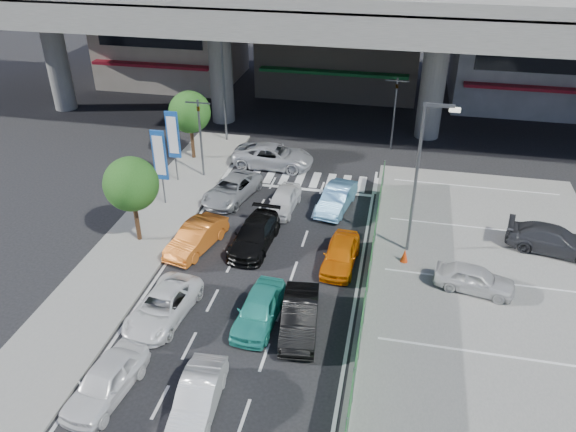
% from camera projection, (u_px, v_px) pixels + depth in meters
% --- Properties ---
extents(ground, '(120.00, 120.00, 0.00)m').
position_uv_depth(ground, '(246.00, 305.00, 25.39)').
color(ground, black).
rests_on(ground, ground).
extents(parking_lot, '(12.00, 28.00, 0.06)m').
position_uv_depth(parking_lot, '(495.00, 309.00, 25.11)').
color(parking_lot, slate).
rests_on(parking_lot, ground).
extents(sidewalk_left, '(4.00, 30.00, 0.12)m').
position_uv_depth(sidewalk_left, '(140.00, 240.00, 29.98)').
color(sidewalk_left, slate).
rests_on(sidewalk_left, ground).
extents(fence_run, '(0.16, 22.00, 1.80)m').
position_uv_depth(fence_run, '(367.00, 291.00, 24.84)').
color(fence_run, '#1F5A27').
rests_on(fence_run, ground).
extents(expressway, '(64.00, 14.00, 10.75)m').
position_uv_depth(expressway, '(325.00, 11.00, 39.48)').
color(expressway, '#60615C').
rests_on(expressway, ground).
extents(building_west, '(12.00, 10.90, 13.00)m').
position_uv_depth(building_west, '(170.00, 10.00, 51.88)').
color(building_west, '#A69B85').
rests_on(building_west, ground).
extents(building_center, '(14.00, 10.90, 15.00)m').
position_uv_depth(building_center, '(344.00, 3.00, 49.37)').
color(building_center, gray).
rests_on(building_center, ground).
extents(building_east, '(12.00, 10.90, 12.00)m').
position_uv_depth(building_east, '(533.00, 31.00, 46.44)').
color(building_east, gray).
rests_on(building_east, ground).
extents(traffic_light_left, '(1.60, 1.24, 5.20)m').
position_uv_depth(traffic_light_left, '(199.00, 119.00, 34.61)').
color(traffic_light_left, '#595B60').
rests_on(traffic_light_left, ground).
extents(traffic_light_right, '(1.60, 1.24, 5.20)m').
position_uv_depth(traffic_light_right, '(396.00, 96.00, 38.43)').
color(traffic_light_right, '#595B60').
rests_on(traffic_light_right, ground).
extents(street_lamp_right, '(1.65, 0.22, 8.00)m').
position_uv_depth(street_lamp_right, '(421.00, 168.00, 26.75)').
color(street_lamp_right, '#595B60').
rests_on(street_lamp_right, ground).
extents(street_lamp_left, '(1.65, 0.22, 8.00)m').
position_uv_depth(street_lamp_left, '(226.00, 78.00, 39.26)').
color(street_lamp_left, '#595B60').
rests_on(street_lamp_left, ground).
extents(signboard_near, '(0.80, 0.14, 4.70)m').
position_uv_depth(signboard_near, '(160.00, 157.00, 31.85)').
color(signboard_near, '#595B60').
rests_on(signboard_near, ground).
extents(signboard_far, '(0.80, 0.14, 4.70)m').
position_uv_depth(signboard_far, '(173.00, 137.00, 34.45)').
color(signboard_far, '#595B60').
rests_on(signboard_far, ground).
extents(tree_near, '(2.80, 2.80, 4.80)m').
position_uv_depth(tree_near, '(131.00, 184.00, 28.29)').
color(tree_near, '#382314').
rests_on(tree_near, ground).
extents(tree_far, '(2.80, 2.80, 4.80)m').
position_uv_depth(tree_far, '(190.00, 112.00, 37.28)').
color(tree_far, '#382314').
rests_on(tree_far, ground).
extents(van_white_back_left, '(2.13, 4.22, 1.38)m').
position_uv_depth(van_white_back_left, '(106.00, 381.00, 20.60)').
color(van_white_back_left, white).
rests_on(van_white_back_left, ground).
extents(hatch_white_back_mid, '(1.59, 3.92, 1.27)m').
position_uv_depth(hatch_white_back_mid, '(198.00, 397.00, 20.02)').
color(hatch_white_back_mid, silver).
rests_on(hatch_white_back_mid, ground).
extents(sedan_white_mid_left, '(2.51, 4.64, 1.24)m').
position_uv_depth(sedan_white_mid_left, '(163.00, 306.00, 24.37)').
color(sedan_white_mid_left, white).
rests_on(sedan_white_mid_left, ground).
extents(taxi_teal_mid, '(1.86, 4.14, 1.38)m').
position_uv_depth(taxi_teal_mid, '(259.00, 309.00, 24.10)').
color(taxi_teal_mid, teal).
rests_on(taxi_teal_mid, ground).
extents(hatch_black_mid_right, '(1.94, 4.33, 1.38)m').
position_uv_depth(hatch_black_mid_right, '(300.00, 317.00, 23.66)').
color(hatch_black_mid_right, black).
rests_on(hatch_black_mid_right, ground).
extents(taxi_orange_left, '(2.41, 4.41, 1.38)m').
position_uv_depth(taxi_orange_left, '(196.00, 237.00, 29.02)').
color(taxi_orange_left, orange).
rests_on(taxi_orange_left, ground).
extents(sedan_black_mid, '(2.12, 4.70, 1.34)m').
position_uv_depth(sedan_black_mid, '(255.00, 235.00, 29.25)').
color(sedan_black_mid, black).
rests_on(sedan_black_mid, ground).
extents(taxi_orange_right, '(1.79, 3.97, 1.32)m').
position_uv_depth(taxi_orange_right, '(341.00, 254.00, 27.75)').
color(taxi_orange_right, orange).
rests_on(taxi_orange_right, ground).
extents(wagon_silver_front_left, '(3.13, 4.99, 1.29)m').
position_uv_depth(wagon_silver_front_left, '(232.00, 189.00, 33.72)').
color(wagon_silver_front_left, gray).
rests_on(wagon_silver_front_left, ground).
extents(sedan_white_front_mid, '(1.74, 3.80, 1.26)m').
position_uv_depth(sedan_white_front_mid, '(283.00, 200.00, 32.58)').
color(sedan_white_front_mid, silver).
rests_on(sedan_white_front_mid, ground).
extents(kei_truck_front_right, '(2.11, 4.29, 1.35)m').
position_uv_depth(kei_truck_front_right, '(337.00, 198.00, 32.66)').
color(kei_truck_front_right, '#64A2D7').
rests_on(kei_truck_front_right, ground).
extents(crossing_wagon_silver, '(5.41, 2.56, 1.49)m').
position_uv_depth(crossing_wagon_silver, '(273.00, 156.00, 37.58)').
color(crossing_wagon_silver, '#B2B5BB').
rests_on(crossing_wagon_silver, ground).
extents(parked_sedan_white, '(3.87, 2.13, 1.25)m').
position_uv_depth(parked_sedan_white, '(475.00, 279.00, 25.97)').
color(parked_sedan_white, silver).
rests_on(parked_sedan_white, parking_lot).
extents(parked_sedan_dgrey, '(4.90, 2.76, 1.34)m').
position_uv_depth(parked_sedan_dgrey, '(554.00, 240.00, 28.73)').
color(parked_sedan_dgrey, '#323337').
rests_on(parked_sedan_dgrey, parking_lot).
extents(traffic_cone, '(0.48, 0.48, 0.73)m').
position_uv_depth(traffic_cone, '(405.00, 255.00, 28.06)').
color(traffic_cone, red).
rests_on(traffic_cone, parking_lot).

